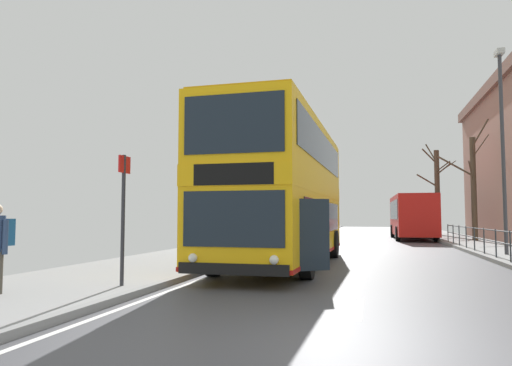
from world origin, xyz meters
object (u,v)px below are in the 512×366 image
Objects in this scene: street_lamp_far_side at (502,135)px; bare_tree_far_00 at (437,190)px; double_decker_bus_main at (283,192)px; bare_tree_far_01 at (473,185)px; bus_stop_sign_near at (123,205)px; background_bus_far_lane at (412,216)px.

street_lamp_far_side reaches higher than bare_tree_far_00.
bare_tree_far_01 is at bearing 61.23° from double_decker_bus_main.
bus_stop_sign_near is at bearing -132.76° from street_lamp_far_side.
background_bus_far_lane is at bearing 74.49° from double_decker_bus_main.
double_decker_bus_main is at bearing -107.45° from bare_tree_far_00.
bare_tree_far_00 is at bearing 89.61° from street_lamp_far_side.
street_lamp_far_side is 11.34m from bare_tree_far_01.
background_bus_far_lane is 6.03m from bare_tree_far_00.
double_decker_bus_main reaches higher than bus_stop_sign_near.
street_lamp_far_side is 1.08× the size of bare_tree_far_00.
bus_stop_sign_near is (-7.78, -25.82, 0.17)m from background_bus_far_lane.
bare_tree_far_00 is at bearing 95.96° from bare_tree_far_01.
bare_tree_far_00 is 9.00m from bare_tree_far_01.
street_lamp_far_side is (7.69, 4.74, 2.34)m from double_decker_bus_main.
street_lamp_far_side reaches higher than double_decker_bus_main.
street_lamp_far_side reaches higher than background_bus_far_lane.
double_decker_bus_main is at bearing -148.37° from street_lamp_far_side.
bus_stop_sign_near is at bearing -110.77° from double_decker_bus_main.
double_decker_bus_main is 1.48× the size of bare_tree_far_00.
bare_tree_far_00 is (2.35, 5.16, 2.05)m from background_bus_far_lane.
bare_tree_far_00 is 1.01× the size of bare_tree_far_01.
street_lamp_far_side is (9.99, 10.81, 2.89)m from bus_stop_sign_near.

